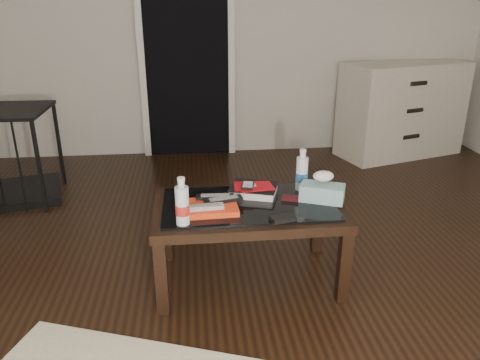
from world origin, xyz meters
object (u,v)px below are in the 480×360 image
object	(u,v)px
textbook	(254,190)
tissue_box	(322,193)
coffee_table	(248,214)
water_bottle_left	(182,201)
dresser	(402,110)
water_bottle_right	(302,170)

from	to	relation	value
textbook	tissue_box	xyz separation A→B (m)	(0.35, -0.13, 0.02)
coffee_table	water_bottle_left	xyz separation A→B (m)	(-0.34, -0.20, 0.18)
tissue_box	coffee_table	bearing A→B (deg)	-157.56
dresser	textbook	distance (m)	2.60
water_bottle_left	water_bottle_right	distance (m)	0.76
water_bottle_right	tissue_box	xyz separation A→B (m)	(0.07, -0.16, -0.07)
water_bottle_right	tissue_box	world-z (taller)	water_bottle_right
water_bottle_left	water_bottle_right	size ratio (longest dim) A/B	1.00
coffee_table	tissue_box	size ratio (longest dim) A/B	4.35
water_bottle_left	water_bottle_right	xyz separation A→B (m)	(0.66, 0.36, 0.00)
textbook	water_bottle_left	distance (m)	0.52
dresser	water_bottle_left	bearing A→B (deg)	-149.83
coffee_table	water_bottle_right	bearing A→B (deg)	26.18
water_bottle_left	dresser	bearing A→B (deg)	47.13
water_bottle_left	tissue_box	world-z (taller)	water_bottle_left
water_bottle_left	coffee_table	bearing A→B (deg)	30.86
dresser	water_bottle_right	xyz separation A→B (m)	(-1.45, -1.91, 0.13)
water_bottle_left	tissue_box	bearing A→B (deg)	15.02
dresser	water_bottle_right	size ratio (longest dim) A/B	5.44
water_bottle_left	tissue_box	xyz separation A→B (m)	(0.74, 0.20, -0.07)
coffee_table	water_bottle_right	xyz separation A→B (m)	(0.32, 0.16, 0.18)
coffee_table	water_bottle_right	world-z (taller)	water_bottle_right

